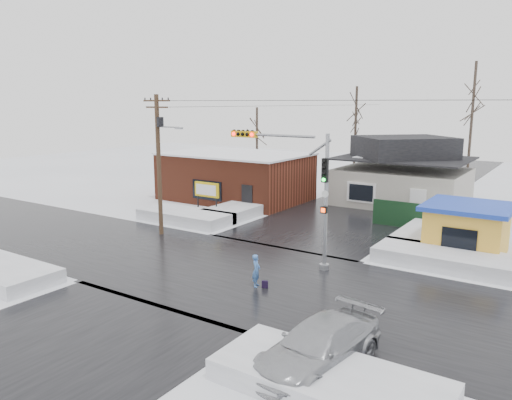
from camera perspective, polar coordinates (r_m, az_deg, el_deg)
The scene contains 21 objects.
ground at distance 25.80m, azimuth -3.29°, elevation -8.16°, with size 120.00×120.00×0.00m, color white.
road_ns at distance 25.80m, azimuth -3.29°, elevation -8.14°, with size 10.00×120.00×0.02m, color black.
road_ew at distance 25.80m, azimuth -3.29°, elevation -8.14°, with size 120.00×10.00×0.02m, color black.
snowbank_nw at distance 36.40m, azimuth -8.08°, elevation -1.87°, with size 7.00×3.00×0.80m, color white.
snowbank_ne at distance 28.25m, azimuth 20.65°, elevation -6.30°, with size 7.00×3.00×0.80m, color white.
snowbank_se at distance 15.93m, azimuth 8.36°, elevation -19.81°, with size 7.00×3.00×0.70m, color white.
snowbank_nside_w at distance 39.04m, azimuth -1.00°, elevation -0.87°, with size 3.00×8.00×0.80m, color white.
snowbank_nside_e at distance 33.38m, azimuth 19.26°, elevation -3.58°, with size 3.00×8.00×0.80m, color white.
traffic_signal at distance 25.85m, azimuth 4.88°, elevation 2.24°, with size 6.05×0.68×7.00m.
utility_pole at distance 32.38m, azimuth -10.99°, elevation 4.89°, with size 3.15×0.44×9.00m.
brick_building at distance 44.23m, azimuth -2.36°, elevation 2.75°, with size 12.20×8.20×4.12m.
marquee_sign at distance 37.96m, azimuth -5.65°, elevation 1.07°, with size 2.20×0.21×2.55m.
house at distance 43.75m, azimuth 16.41°, elevation 2.93°, with size 10.40×8.40×5.76m.
kiosk at distance 30.73m, azimuth 22.96°, elevation -3.04°, with size 4.60×4.60×2.88m.
fence at distance 35.28m, azimuth 19.35°, elevation -1.98°, with size 8.00×0.12×1.80m, color black.
tree_far_left at distance 49.14m, azimuth 11.38°, elevation 10.26°, with size 3.00×3.00×10.00m.
tree_far_mid at distance 48.26m, azimuth 23.66°, elevation 11.44°, with size 3.00×3.00×12.00m.
tree_far_west at distance 52.10m, azimuth 0.11°, elevation 8.76°, with size 3.00×3.00×8.00m.
pedestrian at distance 23.49m, azimuth 0.03°, elevation -8.10°, with size 0.56×0.37×1.55m, color #4474BE.
car at distance 16.87m, azimuth 7.23°, elevation -16.27°, with size 2.17×5.33×1.55m, color #A8AAAF.
shopping_bag at distance 23.50m, azimuth 1.03°, elevation -9.66°, with size 0.28×0.12×0.35m, color black.
Camera 1 is at (14.64, -19.47, 8.51)m, focal length 35.00 mm.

